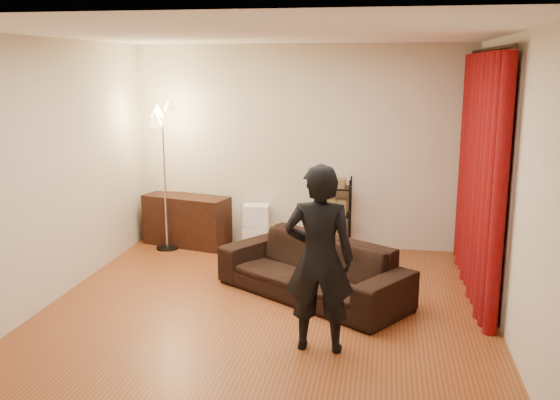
% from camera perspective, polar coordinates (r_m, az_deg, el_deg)
% --- Properties ---
extents(floor, '(5.00, 5.00, 0.00)m').
position_cam_1_polar(floor, '(6.30, -1.38, -10.36)').
color(floor, brown).
rests_on(floor, ground).
extents(ceiling, '(5.00, 5.00, 0.00)m').
position_cam_1_polar(ceiling, '(5.83, -1.52, 14.97)').
color(ceiling, white).
rests_on(ceiling, ground).
extents(wall_back, '(5.00, 0.00, 5.00)m').
position_cam_1_polar(wall_back, '(8.36, 1.88, 4.85)').
color(wall_back, beige).
rests_on(wall_back, ground).
extents(wall_front, '(5.00, 0.00, 5.00)m').
position_cam_1_polar(wall_front, '(3.57, -9.27, -5.41)').
color(wall_front, beige).
rests_on(wall_front, ground).
extents(wall_left, '(0.00, 5.00, 5.00)m').
position_cam_1_polar(wall_left, '(6.72, -20.64, 2.27)').
color(wall_left, beige).
rests_on(wall_left, ground).
extents(wall_right, '(0.00, 5.00, 5.00)m').
position_cam_1_polar(wall_right, '(5.92, 20.47, 1.02)').
color(wall_right, beige).
rests_on(wall_right, ground).
extents(curtain_rod, '(0.04, 2.65, 0.04)m').
position_cam_1_polar(curtain_rod, '(6.91, 18.70, 12.92)').
color(curtain_rod, black).
rests_on(curtain_rod, wall_right).
extents(curtain, '(0.22, 2.65, 2.55)m').
position_cam_1_polar(curtain, '(7.00, 17.81, 2.21)').
color(curtain, '#700502').
rests_on(curtain, ground).
extents(sofa, '(2.21, 1.86, 0.62)m').
position_cam_1_polar(sofa, '(6.65, 2.97, -6.31)').
color(sofa, black).
rests_on(sofa, ground).
extents(person, '(0.60, 0.39, 1.64)m').
position_cam_1_polar(person, '(5.31, 3.60, -5.38)').
color(person, black).
rests_on(person, ground).
extents(media_cabinet, '(1.25, 0.72, 0.68)m').
position_cam_1_polar(media_cabinet, '(8.62, -8.52, -1.87)').
color(media_cabinet, black).
rests_on(media_cabinet, ground).
extents(storage_boxes, '(0.37, 0.31, 0.58)m').
position_cam_1_polar(storage_boxes, '(8.47, -2.18, -2.35)').
color(storage_boxes, white).
rests_on(storage_boxes, ground).
extents(wire_shelf, '(0.51, 0.41, 0.99)m').
position_cam_1_polar(wire_shelf, '(8.24, 4.84, -1.33)').
color(wire_shelf, black).
rests_on(wire_shelf, ground).
extents(floor_lamp, '(0.44, 0.44, 1.95)m').
position_cam_1_polar(floor_lamp, '(8.34, -10.51, 2.04)').
color(floor_lamp, silver).
rests_on(floor_lamp, ground).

